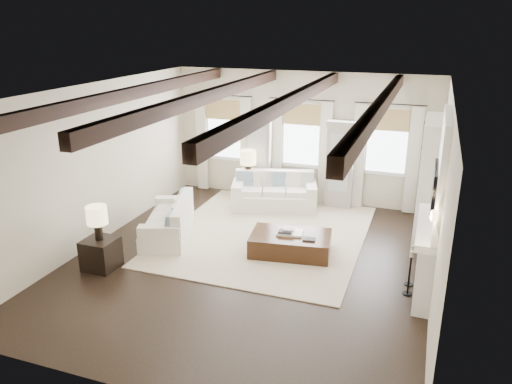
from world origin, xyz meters
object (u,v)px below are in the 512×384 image
(side_table_back, at_px, (248,189))
(side_table_front, at_px, (101,254))
(ottoman, at_px, (291,244))
(sofa_back, at_px, (274,193))
(sofa_left, at_px, (170,223))

(side_table_back, bearing_deg, side_table_front, -107.28)
(side_table_back, bearing_deg, ottoman, -53.93)
(sofa_back, xyz_separation_m, side_table_back, (-0.73, 0.13, -0.03))
(ottoman, relative_size, side_table_back, 2.34)
(sofa_left, bearing_deg, ottoman, 1.94)
(sofa_back, bearing_deg, sofa_left, -121.93)
(sofa_left, bearing_deg, side_table_front, -107.56)
(sofa_back, distance_m, side_table_back, 0.74)
(sofa_back, relative_size, ottoman, 1.43)
(sofa_left, xyz_separation_m, side_table_back, (0.79, 2.56, 0.00))
(side_table_front, bearing_deg, ottoman, 29.23)
(sofa_left, relative_size, side_table_back, 3.16)
(ottoman, height_order, side_table_front, side_table_front)
(sofa_left, xyz_separation_m, side_table_front, (-0.52, -1.65, -0.04))
(side_table_front, relative_size, side_table_back, 0.87)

